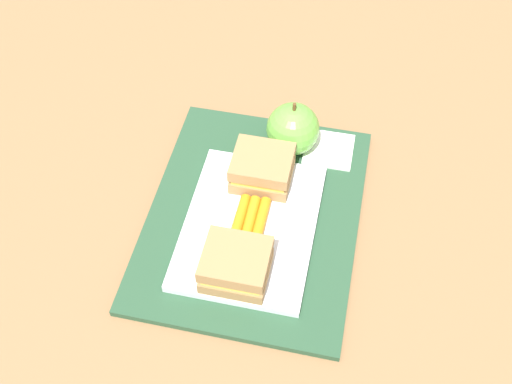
% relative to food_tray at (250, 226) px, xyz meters
% --- Properties ---
extents(ground_plane, '(2.40, 2.40, 0.00)m').
position_rel_food_tray_xyz_m(ground_plane, '(0.03, 0.00, -0.02)').
color(ground_plane, olive).
extents(lunchbag_mat, '(0.36, 0.28, 0.01)m').
position_rel_food_tray_xyz_m(lunchbag_mat, '(0.03, 0.00, -0.01)').
color(lunchbag_mat, '#284C33').
rests_on(lunchbag_mat, ground_plane).
extents(food_tray, '(0.23, 0.17, 0.01)m').
position_rel_food_tray_xyz_m(food_tray, '(0.00, 0.00, 0.00)').
color(food_tray, white).
rests_on(food_tray, lunchbag_mat).
extents(sandwich_half_left, '(0.07, 0.08, 0.04)m').
position_rel_food_tray_xyz_m(sandwich_half_left, '(-0.08, 0.00, 0.03)').
color(sandwich_half_left, '#9E7A4C').
rests_on(sandwich_half_left, food_tray).
extents(sandwich_half_right, '(0.07, 0.08, 0.04)m').
position_rel_food_tray_xyz_m(sandwich_half_right, '(0.08, 0.00, 0.03)').
color(sandwich_half_right, '#9E7A4C').
rests_on(sandwich_half_right, food_tray).
extents(carrot_sticks_bundle, '(0.08, 0.04, 0.02)m').
position_rel_food_tray_xyz_m(carrot_sticks_bundle, '(-0.00, -0.00, 0.01)').
color(carrot_sticks_bundle, orange).
rests_on(carrot_sticks_bundle, food_tray).
extents(apple, '(0.08, 0.08, 0.09)m').
position_rel_food_tray_xyz_m(apple, '(0.15, -0.03, 0.03)').
color(apple, '#66B742').
rests_on(apple, lunchbag_mat).
extents(paper_napkin, '(0.07, 0.07, 0.00)m').
position_rel_food_tray_xyz_m(paper_napkin, '(0.16, -0.08, -0.00)').
color(paper_napkin, white).
rests_on(paper_napkin, lunchbag_mat).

